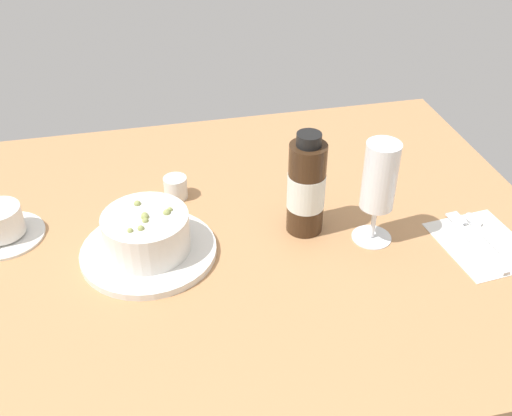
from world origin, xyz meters
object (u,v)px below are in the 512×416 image
cutlery_setting (482,241)px  coffee_cup (1,225)px  sauce_bottle_brown (306,187)px  porridge_bowl (147,236)px  creamer_jug (176,187)px  wine_glass (379,181)px

cutlery_setting → coffee_cup: bearing=166.3°
coffee_cup → sauce_bottle_brown: sauce_bottle_brown is taller
porridge_bowl → coffee_cup: (-23.51, 9.83, -1.06)cm
cutlery_setting → creamer_jug: creamer_jug is taller
cutlery_setting → wine_glass: (-17.36, 5.24, 11.08)cm
creamer_jug → wine_glass: (30.54, -19.21, 9.21)cm
wine_glass → sauce_bottle_brown: bearing=153.9°
creamer_jug → sauce_bottle_brown: size_ratio=0.28×
coffee_cup → wine_glass: size_ratio=0.74×
porridge_bowl → cutlery_setting: (54.14, -9.07, -3.34)cm
creamer_jug → wine_glass: wine_glass is taller
coffee_cup → creamer_jug: (29.75, 5.54, -0.40)cm
coffee_cup → wine_glass: 62.44cm
porridge_bowl → coffee_cup: bearing=157.3°
cutlery_setting → creamer_jug: size_ratio=3.38×
porridge_bowl → creamer_jug: (6.24, 15.37, -1.46)cm
creamer_jug → sauce_bottle_brown: sauce_bottle_brown is taller
creamer_jug → sauce_bottle_brown: 25.45cm
coffee_cup → creamer_jug: size_ratio=2.60×
coffee_cup → sauce_bottle_brown: size_ratio=0.73×
porridge_bowl → wine_glass: 37.78cm
porridge_bowl → sauce_bottle_brown: sauce_bottle_brown is taller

